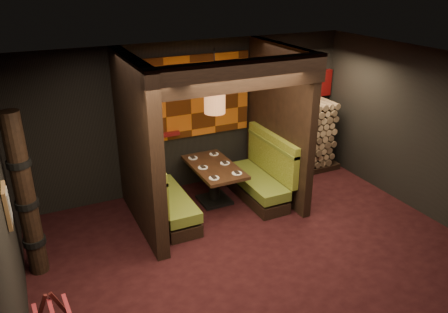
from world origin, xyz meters
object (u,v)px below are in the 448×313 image
(pendant_lamp, at_px, (215,100))
(totem_column, at_px, (26,198))
(booth_bench_right, at_px, (261,178))
(firewood_stack, at_px, (300,138))
(booth_bench_left, at_px, (164,199))
(dining_table, at_px, (214,177))

(pendant_lamp, height_order, totem_column, pendant_lamp)
(booth_bench_right, distance_m, firewood_stack, 1.56)
(booth_bench_left, bearing_deg, booth_bench_right, 0.00)
(dining_table, height_order, totem_column, totem_column)
(booth_bench_right, xyz_separation_m, dining_table, (-0.86, 0.22, 0.10))
(booth_bench_right, distance_m, pendant_lamp, 1.80)
(booth_bench_left, relative_size, booth_bench_right, 1.00)
(booth_bench_left, distance_m, booth_bench_right, 1.89)
(dining_table, bearing_deg, booth_bench_left, -167.93)
(booth_bench_right, bearing_deg, totem_column, -172.14)
(booth_bench_right, bearing_deg, firewood_stack, 27.35)
(booth_bench_left, relative_size, pendant_lamp, 1.45)
(booth_bench_right, relative_size, totem_column, 0.67)
(dining_table, xyz_separation_m, pendant_lamp, (0.00, -0.05, 1.47))
(booth_bench_right, relative_size, firewood_stack, 0.92)
(dining_table, relative_size, pendant_lamp, 1.27)
(booth_bench_left, distance_m, totem_column, 2.30)
(booth_bench_left, height_order, totem_column, totem_column)
(pendant_lamp, bearing_deg, firewood_stack, 13.45)
(dining_table, distance_m, totem_column, 3.29)
(pendant_lamp, xyz_separation_m, totem_column, (-3.12, -0.72, -0.79))
(totem_column, xyz_separation_m, firewood_stack, (5.33, 1.25, -0.44))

